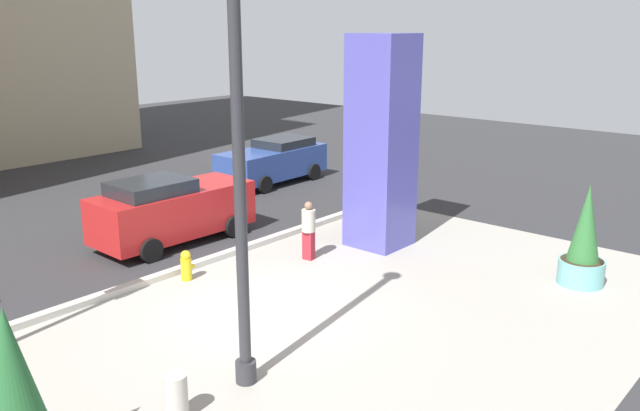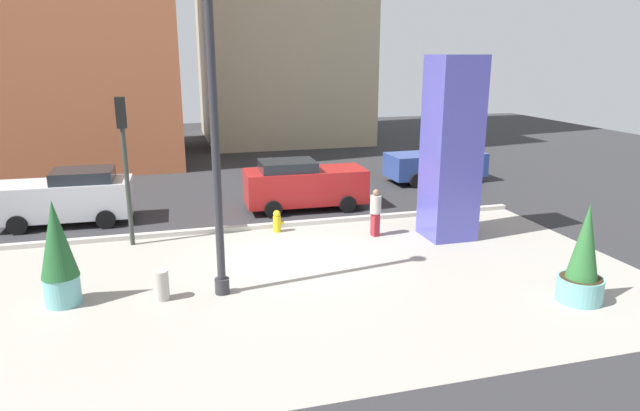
{
  "view_description": "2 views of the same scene",
  "coord_description": "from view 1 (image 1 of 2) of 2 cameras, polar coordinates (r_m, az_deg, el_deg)",
  "views": [
    {
      "loc": [
        -9.06,
        -9.45,
        5.94
      ],
      "look_at": [
        1.81,
        -0.12,
        1.99
      ],
      "focal_mm": 36.99,
      "sensor_mm": 36.0,
      "label": 1
    },
    {
      "loc": [
        -3.36,
        -15.01,
        5.78
      ],
      "look_at": [
        0.79,
        -0.13,
        1.58
      ],
      "focal_mm": 31.68,
      "sensor_mm": 36.0,
      "label": 2
    }
  ],
  "objects": [
    {
      "name": "potted_plant_near_right",
      "position": [
        9.72,
        -24.95,
        -14.73
      ],
      "size": [
        0.85,
        0.85,
        2.56
      ],
      "color": "#6BB2B2",
      "rests_on": "ground_plane"
    },
    {
      "name": "car_far_lane",
      "position": [
        25.51,
        -4.06,
        3.89
      ],
      "size": [
        4.52,
        2.14,
        1.66
      ],
      "color": "#2D4793",
      "rests_on": "ground_plane"
    },
    {
      "name": "art_pillar_blue",
      "position": [
        17.81,
        5.33,
        5.39
      ],
      "size": [
        1.46,
        1.46,
        5.72
      ],
      "primitive_type": "cube",
      "color": "#4C4CAD",
      "rests_on": "ground_plane"
    },
    {
      "name": "lamp_post",
      "position": [
        10.47,
        -6.97,
        1.98
      ],
      "size": [
        0.44,
        0.44,
        7.23
      ],
      "color": "#2D2D33",
      "rests_on": "ground_plane"
    },
    {
      "name": "car_passing_lane",
      "position": [
        18.79,
        -12.74,
        -0.33
      ],
      "size": [
        4.57,
        2.11,
        1.9
      ],
      "color": "red",
      "rests_on": "ground_plane"
    },
    {
      "name": "concrete_bollard",
      "position": [
        10.84,
        -12.32,
        -15.87
      ],
      "size": [
        0.36,
        0.36,
        0.75
      ],
      "primitive_type": "cylinder",
      "color": "#B2ADA3",
      "rests_on": "ground_plane"
    },
    {
      "name": "fire_hydrant",
      "position": [
        16.13,
        -11.5,
        -5.12
      ],
      "size": [
        0.36,
        0.26,
        0.75
      ],
      "color": "gold",
      "rests_on": "ground_plane"
    },
    {
      "name": "plaza_pavement",
      "position": [
        13.15,
        1.1,
        -11.45
      ],
      "size": [
        18.0,
        10.0,
        0.02
      ],
      "primitive_type": "cube",
      "color": "#9E998E",
      "rests_on": "ground_plane"
    },
    {
      "name": "ground_plane",
      "position": [
        17.27,
        -14.5,
        -5.22
      ],
      "size": [
        60.0,
        60.0,
        0.0
      ],
      "primitive_type": "plane",
      "color": "#2D2D30"
    },
    {
      "name": "curb_strip",
      "position": [
        16.57,
        -12.75,
        -5.7
      ],
      "size": [
        18.0,
        0.24,
        0.16
      ],
      "primitive_type": "cube",
      "color": "#B7B2A8",
      "rests_on": "ground_plane"
    },
    {
      "name": "pedestrian_crossing",
      "position": [
        17.01,
        -1.0,
        -1.95
      ],
      "size": [
        0.4,
        0.4,
        1.56
      ],
      "color": "maroon",
      "rests_on": "ground_plane"
    },
    {
      "name": "potted_plant_by_pillar",
      "position": [
        16.55,
        21.87,
        -3.08
      ],
      "size": [
        1.06,
        1.06,
        2.42
      ],
      "color": "#6BB2B2",
      "rests_on": "ground_plane"
    }
  ]
}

